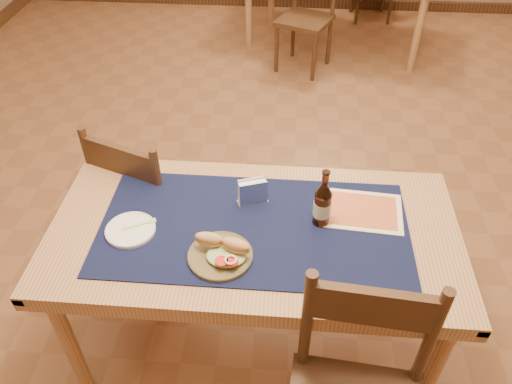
# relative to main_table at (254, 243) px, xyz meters

# --- Properties ---
(main_table) EXTENTS (1.60, 0.80, 0.75)m
(main_table) POSITION_rel_main_table_xyz_m (0.00, 0.00, 0.00)
(main_table) COLOR tan
(main_table) RESTS_ON ground
(placemat) EXTENTS (1.20, 0.60, 0.01)m
(placemat) POSITION_rel_main_table_xyz_m (0.00, 0.00, 0.09)
(placemat) COLOR #0F1439
(placemat) RESTS_ON main_table
(baseboard) EXTENTS (6.00, 7.00, 0.10)m
(baseboard) POSITION_rel_main_table_xyz_m (0.00, 0.80, -0.62)
(baseboard) COLOR #442C18
(baseboard) RESTS_ON ground
(chair_main_far) EXTENTS (0.56, 0.56, 0.93)m
(chair_main_far) POSITION_rel_main_table_xyz_m (-0.55, 0.44, -0.18)
(chair_main_far) COLOR #442C18
(chair_main_far) RESTS_ON ground
(chair_back_near) EXTENTS (0.54, 0.54, 0.89)m
(chair_back_near) POSITION_rel_main_table_xyz_m (0.22, 2.85, -0.21)
(chair_back_near) COLOR #442C18
(chair_back_near) RESTS_ON ground
(sandwich_plate) EXTENTS (0.24, 0.24, 0.09)m
(sandwich_plate) POSITION_rel_main_table_xyz_m (-0.10, -0.16, 0.11)
(sandwich_plate) COLOR brown
(sandwich_plate) RESTS_ON placemat
(side_plate) EXTENTS (0.19, 0.19, 0.02)m
(side_plate) POSITION_rel_main_table_xyz_m (-0.47, -0.06, 0.10)
(side_plate) COLOR white
(side_plate) RESTS_ON placemat
(fork) EXTENTS (0.13, 0.08, 0.00)m
(fork) POSITION_rel_main_table_xyz_m (-0.43, -0.03, 0.10)
(fork) COLOR #A8EA80
(fork) RESTS_ON side_plate
(beer_bottle) EXTENTS (0.07, 0.07, 0.25)m
(beer_bottle) POSITION_rel_main_table_xyz_m (0.26, 0.05, 0.18)
(beer_bottle) COLOR #431F0C
(beer_bottle) RESTS_ON placemat
(napkin_holder) EXTENTS (0.13, 0.08, 0.11)m
(napkin_holder) POSITION_rel_main_table_xyz_m (-0.02, 0.15, 0.14)
(napkin_holder) COLOR silver
(napkin_holder) RESTS_ON placemat
(menu_card) EXTENTS (0.34, 0.26, 0.01)m
(menu_card) POSITION_rel_main_table_xyz_m (0.42, 0.12, 0.09)
(menu_card) COLOR beige
(menu_card) RESTS_ON placemat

